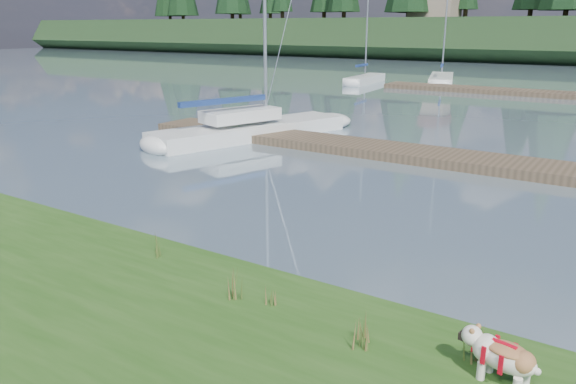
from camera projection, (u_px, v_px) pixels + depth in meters
The scene contains 14 objects.
ground at pixel (554, 97), 34.99m from camera, with size 200.00×200.00×0.00m, color slate.
bulldog at pixel (503, 355), 6.30m from camera, with size 0.94×0.49×0.55m.
sailboat_main at pixel (265, 125), 22.46m from camera, with size 4.57×9.54×13.48m.
dock_near at pixel (337, 144), 20.21m from camera, with size 16.00×2.00×0.30m, color #4C3D2C.
sailboat_bg_0 at pixel (367, 78), 43.73m from camera, with size 1.95×6.73×9.78m.
sailboat_bg_1 at pixel (442, 78), 44.12m from camera, with size 4.01×8.50×12.46m.
weed_0 at pixel (235, 282), 8.24m from camera, with size 0.17×0.14×0.66m.
weed_1 at pixel (272, 294), 8.12m from camera, with size 0.17×0.14×0.40m.
weed_2 at pixel (364, 332), 7.00m from camera, with size 0.17×0.14×0.53m.
weed_3 at pixel (157, 246), 9.83m from camera, with size 0.17×0.14×0.46m.
weed_4 at pixel (365, 328), 7.19m from camera, with size 0.17×0.14×0.41m.
weed_5 at pixel (474, 341), 6.70m from camera, with size 0.17×0.14×0.67m.
mud_lip at pixel (248, 279), 9.63m from camera, with size 60.00×0.50×0.14m, color #33281C.
house_0 at pixel (435, 2), 76.55m from camera, with size 6.30×5.30×4.65m.
Camera 1 is at (5.40, -8.59, 4.25)m, focal length 35.00 mm.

